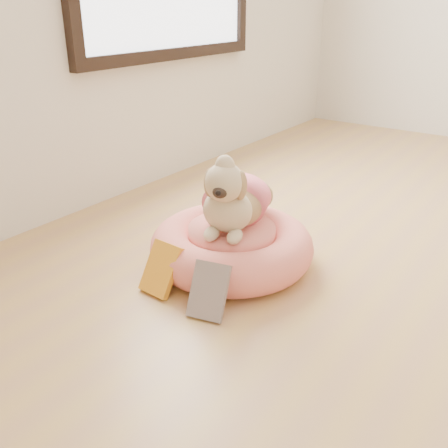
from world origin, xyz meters
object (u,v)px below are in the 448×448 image
Objects in this scene: pet_bed at (232,246)px; book_yellow at (161,269)px; dog at (234,186)px; book_white at (209,291)px.

book_yellow is at bearing -106.62° from pet_bed.
pet_bed is 0.24m from dog.
book_yellow is 0.22m from book_white.
book_white is (0.13, -0.31, 0.01)m from pet_bed.
dog reaches higher than book_yellow.
dog is 0.42m from book_white.
book_yellow is (-0.09, -0.30, 0.01)m from pet_bed.
book_white is (0.13, -0.33, -0.23)m from dog.
book_white is at bearing -67.49° from pet_bed.
dog is (-0.00, 0.01, 0.24)m from pet_bed.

